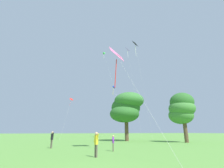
{
  "coord_description": "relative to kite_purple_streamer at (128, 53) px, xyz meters",
  "views": [
    {
      "loc": [
        -1.15,
        -5.86,
        1.72
      ],
      "look_at": [
        13.53,
        33.52,
        13.99
      ],
      "focal_mm": 26.33,
      "sensor_mm": 36.0,
      "label": 1
    }
  ],
  "objects": [
    {
      "name": "kite_purple_streamer",
      "position": [
        0.0,
        0.0,
        0.0
      ],
      "size": [
        1.63,
        8.3,
        29.44
      ],
      "color": "purple",
      "rests_on": "ground_plane"
    },
    {
      "name": "person_in_blue_jacket",
      "position": [
        -22.07,
        -24.89,
        -26.02
      ],
      "size": [
        0.35,
        0.54,
        1.77
      ],
      "color": "#665B4C",
      "rests_on": "ground_plane"
    },
    {
      "name": "person_child_small",
      "position": [
        -16.74,
        -29.87,
        -26.23
      ],
      "size": [
        0.2,
        0.46,
        1.43
      ],
      "color": "#665B4C",
      "rests_on": "ground_plane"
    },
    {
      "name": "kite_pink_low",
      "position": [
        -16.19,
        -29.54,
        -17.8
      ],
      "size": [
        1.99,
        9.23,
        11.13
      ],
      "color": "pink",
      "rests_on": "ground_plane"
    },
    {
      "name": "kite_green_small",
      "position": [
        -8.71,
        -0.58,
        -1.71
      ],
      "size": [
        4.55,
        9.15,
        26.04
      ],
      "color": "green",
      "rests_on": "ground_plane"
    },
    {
      "name": "kite_red_high",
      "position": [
        -17.79,
        -1.06,
        -17.74
      ],
      "size": [
        3.16,
        8.34,
        10.51
      ],
      "color": "red",
      "rests_on": "ground_plane"
    },
    {
      "name": "person_far_back",
      "position": [
        -19.23,
        -33.01,
        -26.06
      ],
      "size": [
        0.29,
        0.54,
        1.71
      ],
      "color": "#665B4C",
      "rests_on": "ground_plane"
    },
    {
      "name": "tree_right_cluster",
      "position": [
        -0.79,
        -22.09,
        -21.44
      ],
      "size": [
        4.5,
        4.73,
        8.49
      ],
      "color": "brown",
      "rests_on": "ground_plane"
    },
    {
      "name": "tree_left_oak",
      "position": [
        -7.99,
        -14.54,
        -20.56
      ],
      "size": [
        6.9,
        6.91,
        9.57
      ],
      "color": "brown",
      "rests_on": "ground_plane"
    },
    {
      "name": "kite_blue_delta",
      "position": [
        -5.14,
        0.31,
        -12.07
      ],
      "size": [
        1.89,
        10.62,
        15.72
      ],
      "color": "blue",
      "rests_on": "ground_plane"
    },
    {
      "name": "kite_black_large",
      "position": [
        0.63,
        -4.18,
        0.14
      ],
      "size": [
        2.39,
        6.33,
        29.5
      ],
      "color": "black",
      "rests_on": "ground_plane"
    }
  ]
}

